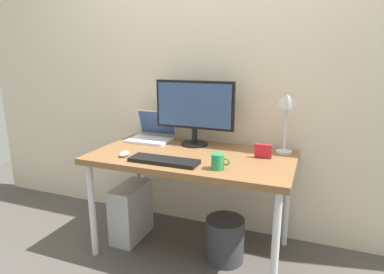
{
  "coord_description": "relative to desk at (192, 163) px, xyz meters",
  "views": [
    {
      "loc": [
        0.77,
        -1.97,
        1.36
      ],
      "look_at": [
        0.0,
        0.0,
        0.83
      ],
      "focal_mm": 30.74,
      "sensor_mm": 36.0,
      "label": 1
    }
  ],
  "objects": [
    {
      "name": "back_wall",
      "position": [
        0.0,
        0.42,
        0.65
      ],
      "size": [
        4.4,
        0.04,
        2.6
      ],
      "primitive_type": "cube",
      "color": "beige",
      "rests_on": "ground_plane"
    },
    {
      "name": "photo_frame",
      "position": [
        0.46,
        0.09,
        0.11
      ],
      "size": [
        0.11,
        0.02,
        0.09
      ],
      "primitive_type": "cube",
      "rotation": [
        0.1,
        0.0,
        0.0
      ],
      "color": "red",
      "rests_on": "desk"
    },
    {
      "name": "wastebasket",
      "position": [
        0.25,
        -0.03,
        -0.5
      ],
      "size": [
        0.26,
        0.26,
        0.3
      ],
      "primitive_type": "cylinder",
      "color": "#333338",
      "rests_on": "ground_plane"
    },
    {
      "name": "mouse",
      "position": [
        -0.4,
        -0.2,
        0.08
      ],
      "size": [
        0.06,
        0.09,
        0.03
      ],
      "primitive_type": "ellipsoid",
      "color": "silver",
      "rests_on": "desk"
    },
    {
      "name": "coffee_mug",
      "position": [
        0.25,
        -0.22,
        0.11
      ],
      "size": [
        0.11,
        0.08,
        0.09
      ],
      "color": "#268C4C",
      "rests_on": "desk"
    },
    {
      "name": "monitor",
      "position": [
        -0.07,
        0.23,
        0.33
      ],
      "size": [
        0.59,
        0.2,
        0.47
      ],
      "color": "black",
      "rests_on": "desk"
    },
    {
      "name": "ground_plane",
      "position": [
        0.0,
        0.0,
        -0.65
      ],
      "size": [
        6.0,
        6.0,
        0.0
      ],
      "primitive_type": "plane",
      "color": "#4C4742"
    },
    {
      "name": "laptop",
      "position": [
        -0.43,
        0.25,
        0.12
      ],
      "size": [
        0.32,
        0.28,
        0.22
      ],
      "color": "silver",
      "rests_on": "desk"
    },
    {
      "name": "computer_tower",
      "position": [
        -0.49,
        -0.01,
        -0.44
      ],
      "size": [
        0.18,
        0.36,
        0.42
      ],
      "primitive_type": "cube",
      "color": "#B2B2B7",
      "rests_on": "ground_plane"
    },
    {
      "name": "desk_lamp",
      "position": [
        0.57,
        0.23,
        0.37
      ],
      "size": [
        0.11,
        0.16,
        0.44
      ],
      "color": "silver",
      "rests_on": "desk"
    },
    {
      "name": "keyboard",
      "position": [
        -0.1,
        -0.22,
        0.07
      ],
      "size": [
        0.44,
        0.14,
        0.02
      ],
      "primitive_type": "cube",
      "color": "black",
      "rests_on": "desk"
    },
    {
      "name": "desk",
      "position": [
        0.0,
        0.0,
        0.0
      ],
      "size": [
        1.34,
        0.73,
        0.71
      ],
      "color": "brown",
      "rests_on": "ground_plane"
    }
  ]
}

